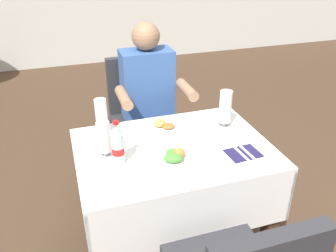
# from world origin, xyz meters

# --- Properties ---
(main_dining_table) EXTENTS (1.06, 0.76, 0.73)m
(main_dining_table) POSITION_xyz_m (-0.12, 0.12, 0.55)
(main_dining_table) COLOR white
(main_dining_table) RESTS_ON ground
(chair_far_diner_seat) EXTENTS (0.44, 0.50, 0.97)m
(chair_far_diner_seat) POSITION_xyz_m (-0.12, 0.89, 0.55)
(chair_far_diner_seat) COLOR #2D2D33
(chair_far_diner_seat) RESTS_ON ground
(seated_diner_far) EXTENTS (0.50, 0.46, 1.26)m
(seated_diner_far) POSITION_xyz_m (-0.07, 0.79, 0.71)
(seated_diner_far) COLOR #282D42
(seated_diner_far) RESTS_ON ground
(plate_near_camera) EXTENTS (0.26, 0.26, 0.07)m
(plate_near_camera) POSITION_xyz_m (-0.18, -0.01, 0.75)
(plate_near_camera) COLOR white
(plate_near_camera) RESTS_ON main_dining_table
(plate_far_diner) EXTENTS (0.22, 0.22, 0.06)m
(plate_far_diner) POSITION_xyz_m (-0.10, 0.31, 0.75)
(plate_far_diner) COLOR white
(plate_far_diner) RESTS_ON main_dining_table
(beer_glass_left) EXTENTS (0.07, 0.07, 0.21)m
(beer_glass_left) POSITION_xyz_m (-0.46, 0.41, 0.84)
(beer_glass_left) COLOR white
(beer_glass_left) RESTS_ON main_dining_table
(beer_glass_middle) EXTENTS (0.07, 0.07, 0.23)m
(beer_glass_middle) POSITION_xyz_m (0.25, 0.25, 0.85)
(beer_glass_middle) COLOR white
(beer_glass_middle) RESTS_ON main_dining_table
(beer_glass_right) EXTENTS (0.07, 0.07, 0.20)m
(beer_glass_right) POSITION_xyz_m (-0.49, 0.14, 0.84)
(beer_glass_right) COLOR white
(beer_glass_right) RESTS_ON main_dining_table
(cola_bottle_primary) EXTENTS (0.06, 0.06, 0.24)m
(cola_bottle_primary) POSITION_xyz_m (-0.43, 0.06, 0.84)
(cola_bottle_primary) COLOR silver
(cola_bottle_primary) RESTS_ON main_dining_table
(napkin_cutlery_set) EXTENTS (0.18, 0.19, 0.01)m
(napkin_cutlery_set) POSITION_xyz_m (0.21, -0.06, 0.74)
(napkin_cutlery_set) COLOR #231E4C
(napkin_cutlery_set) RESTS_ON main_dining_table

